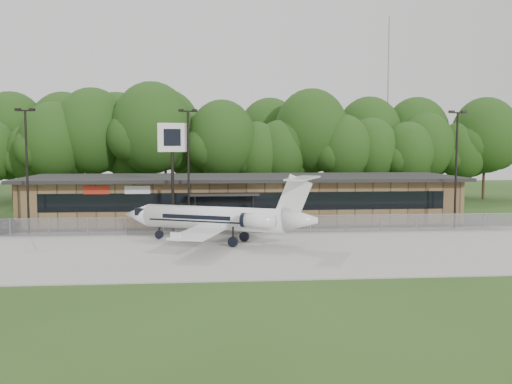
{
  "coord_description": "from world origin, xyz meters",
  "views": [
    {
      "loc": [
        -3.51,
        -31.02,
        7.41
      ],
      "look_at": [
        0.23,
        12.0,
        3.73
      ],
      "focal_mm": 40.0,
      "sensor_mm": 36.0,
      "label": 1
    }
  ],
  "objects": [
    {
      "name": "terminal",
      "position": [
        -0.0,
        23.94,
        2.18
      ],
      "size": [
        41.0,
        11.65,
        4.3
      ],
      "color": "olive",
      "rests_on": "ground"
    },
    {
      "name": "business_jet",
      "position": [
        -2.47,
        10.54,
        1.86
      ],
      "size": [
        15.09,
        13.46,
        5.21
      ],
      "rotation": [
        0.0,
        0.0,
        -0.41
      ],
      "color": "white",
      "rests_on": "ground"
    },
    {
      "name": "parking_lot",
      "position": [
        0.0,
        19.5,
        0.03
      ],
      "size": [
        50.0,
        9.0,
        0.06
      ],
      "primitive_type": "cube",
      "color": "#383835",
      "rests_on": "ground"
    },
    {
      "name": "fence",
      "position": [
        0.0,
        15.0,
        0.78
      ],
      "size": [
        46.0,
        0.04,
        1.52
      ],
      "color": "gray",
      "rests_on": "ground"
    },
    {
      "name": "treeline",
      "position": [
        0.0,
        42.0,
        7.5
      ],
      "size": [
        72.0,
        12.0,
        15.0
      ],
      "primitive_type": null,
      "color": "#1C3B13",
      "rests_on": "ground"
    },
    {
      "name": "apron",
      "position": [
        0.0,
        8.0,
        0.04
      ],
      "size": [
        64.0,
        18.0,
        0.08
      ],
      "primitive_type": "cube",
      "color": "#9E9B93",
      "rests_on": "ground"
    },
    {
      "name": "light_pole_right",
      "position": [
        18.0,
        16.5,
        5.98
      ],
      "size": [
        1.55,
        0.3,
        10.23
      ],
      "color": "black",
      "rests_on": "ground"
    },
    {
      "name": "radio_mast",
      "position": [
        22.0,
        48.0,
        12.5
      ],
      "size": [
        0.2,
        0.2,
        25.0
      ],
      "primitive_type": "cylinder",
      "color": "gray",
      "rests_on": "ground"
    },
    {
      "name": "light_pole_left",
      "position": [
        -18.0,
        16.5,
        5.98
      ],
      "size": [
        1.55,
        0.3,
        10.23
      ],
      "color": "black",
      "rests_on": "ground"
    },
    {
      "name": "ground",
      "position": [
        0.0,
        0.0,
        0.0
      ],
      "size": [
        160.0,
        160.0,
        0.0
      ],
      "primitive_type": "plane",
      "color": "#274117",
      "rests_on": "ground"
    },
    {
      "name": "light_pole_mid",
      "position": [
        -5.0,
        16.5,
        5.98
      ],
      "size": [
        1.55,
        0.3,
        10.23
      ],
      "color": "black",
      "rests_on": "ground"
    },
    {
      "name": "pole_sign",
      "position": [
        -6.34,
        16.79,
        6.96
      ],
      "size": [
        2.4,
        0.65,
        9.1
      ],
      "rotation": [
        0.0,
        0.0,
        0.16
      ],
      "color": "black",
      "rests_on": "ground"
    }
  ]
}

